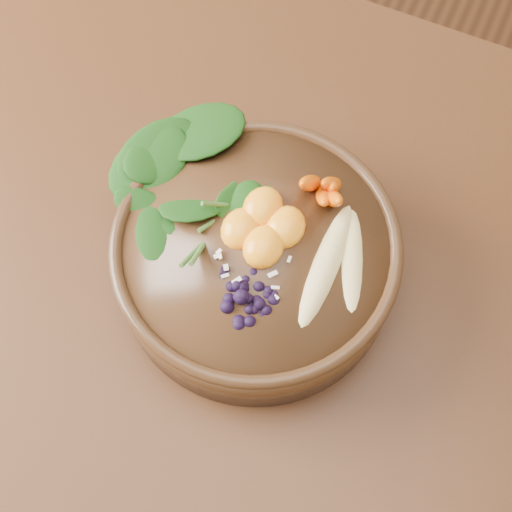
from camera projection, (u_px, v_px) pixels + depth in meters
ground at (205, 392)px, 1.53m from camera, size 4.00×4.00×0.00m
dining_table at (173, 272)px, 0.93m from camera, size 1.60×0.90×0.75m
stoneware_bowl at (256, 260)px, 0.79m from camera, size 0.35×0.35×0.08m
kale_heap at (230, 171)px, 0.76m from camera, size 0.23×0.21×0.05m
carrot_cluster at (330, 170)px, 0.74m from camera, size 0.07×0.07×0.09m
banana_halves at (341, 256)px, 0.73m from camera, size 0.08×0.18×0.03m
mandarin_cluster at (263, 221)px, 0.74m from camera, size 0.10×0.11×0.03m
blueberry_pile at (241, 291)px, 0.70m from camera, size 0.16×0.13×0.04m
coconut_flakes at (252, 260)px, 0.74m from camera, size 0.11×0.09×0.01m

